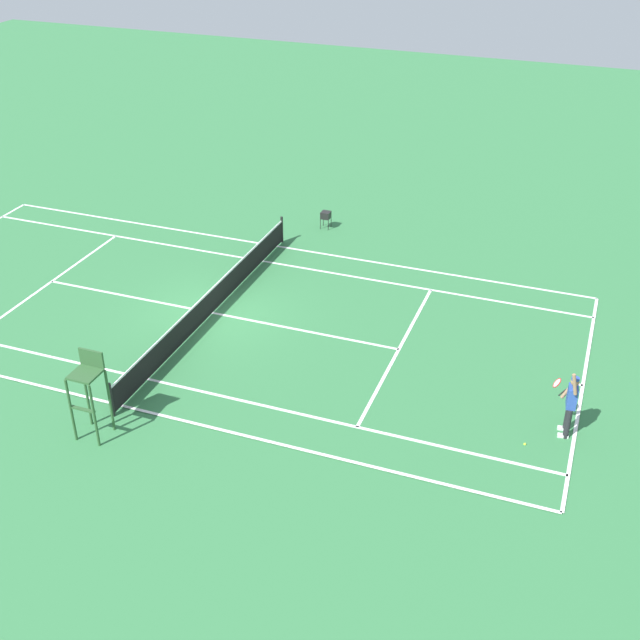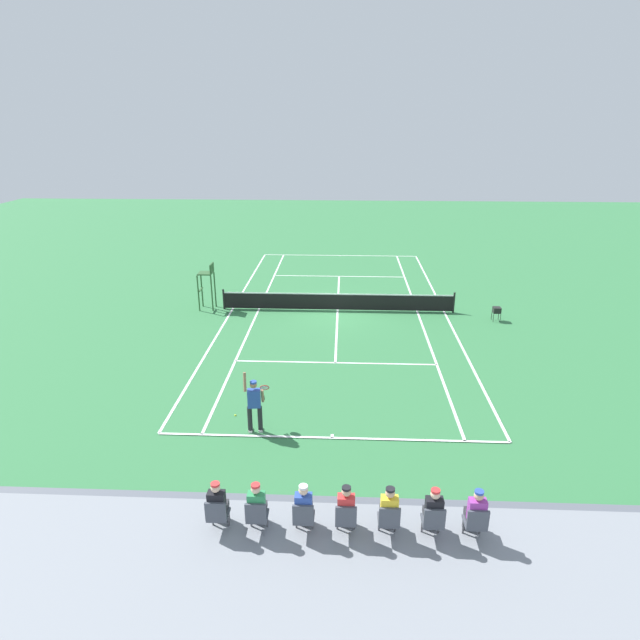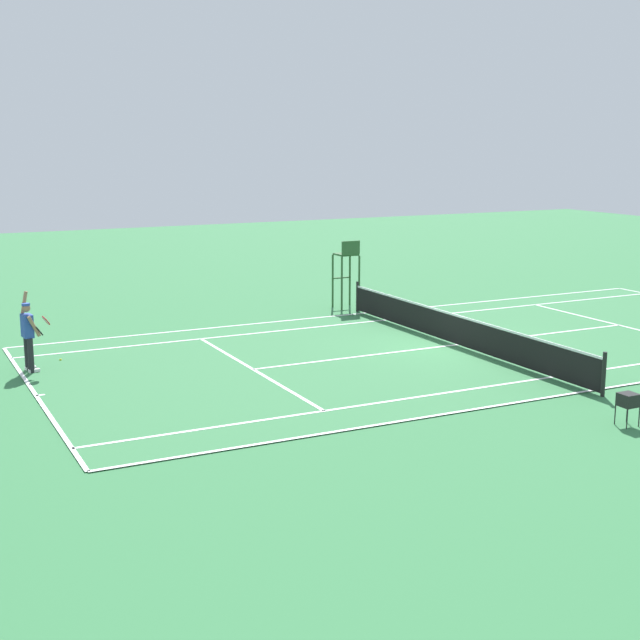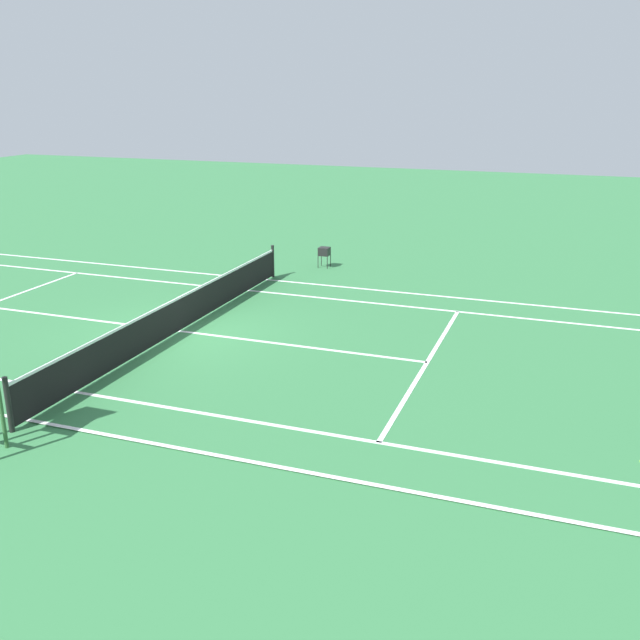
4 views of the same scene
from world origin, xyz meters
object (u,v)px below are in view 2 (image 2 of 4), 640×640
at_px(spectator_seated_6, 218,506).
at_px(tennis_player, 255,404).
at_px(spectator_seated_1, 433,513).
at_px(ball_hopper, 497,310).
at_px(umpire_chair, 207,280).
at_px(tennis_ball, 235,415).
at_px(spectator_seated_0, 475,514).
at_px(spectator_seated_4, 304,509).
at_px(spectator_seated_3, 346,510).
at_px(spectator_seated_2, 389,512).
at_px(spectator_seated_5, 257,507).

bearing_deg(spectator_seated_6, tennis_player, -88.52).
relative_size(spectator_seated_1, spectator_seated_6, 1.00).
bearing_deg(ball_hopper, umpire_chair, -4.44).
xyz_separation_m(spectator_seated_1, umpire_chair, (8.94, -17.15, -0.14)).
bearing_deg(tennis_ball, spectator_seated_0, 134.58).
distance_m(spectator_seated_0, spectator_seated_4, 3.55).
bearing_deg(spectator_seated_4, spectator_seated_6, 0.00).
xyz_separation_m(spectator_seated_1, spectator_seated_3, (1.80, 0.00, 0.00)).
xyz_separation_m(spectator_seated_3, umpire_chair, (7.14, -17.15, -0.14)).
xyz_separation_m(spectator_seated_2, tennis_ball, (4.57, -6.44, -1.66)).
xyz_separation_m(spectator_seated_2, spectator_seated_3, (0.89, 0.00, 0.00)).
distance_m(spectator_seated_1, spectator_seated_4, 2.68).
bearing_deg(umpire_chair, ball_hopper, 175.56).
bearing_deg(spectator_seated_5, spectator_seated_4, 180.00).
distance_m(spectator_seated_0, ball_hopper, 16.75).
distance_m(tennis_ball, umpire_chair, 11.36).
xyz_separation_m(spectator_seated_4, tennis_ball, (2.80, -6.44, -1.66)).
bearing_deg(spectator_seated_6, spectator_seated_1, 180.00).
distance_m(spectator_seated_1, tennis_ball, 8.62).
bearing_deg(tennis_player, tennis_ball, -47.52).
bearing_deg(spectator_seated_6, tennis_ball, -81.35).
xyz_separation_m(spectator_seated_4, spectator_seated_6, (1.82, 0.00, 0.00)).
distance_m(spectator_seated_0, spectator_seated_3, 2.67).
bearing_deg(umpire_chair, spectator_seated_6, 104.51).
height_order(tennis_player, umpire_chair, umpire_chair).
xyz_separation_m(spectator_seated_5, umpire_chair, (5.27, -17.15, -0.14)).
bearing_deg(spectator_seated_0, spectator_seated_4, 0.00).
height_order(spectator_seated_4, ball_hopper, spectator_seated_4).
bearing_deg(spectator_seated_2, spectator_seated_1, 180.00).
bearing_deg(ball_hopper, spectator_seated_5, 59.94).
distance_m(spectator_seated_2, tennis_ball, 8.07).
bearing_deg(spectator_seated_6, ball_hopper, -122.24).
relative_size(spectator_seated_1, spectator_seated_5, 1.00).
relative_size(spectator_seated_0, tennis_player, 0.61).
relative_size(spectator_seated_6, tennis_ball, 18.60).
distance_m(spectator_seated_2, tennis_player, 6.71).
xyz_separation_m(spectator_seated_0, spectator_seated_2, (1.78, 0.00, 0.00)).
height_order(spectator_seated_6, tennis_player, spectator_seated_6).
height_order(spectator_seated_2, spectator_seated_6, same).
height_order(spectator_seated_0, spectator_seated_3, same).
bearing_deg(spectator_seated_4, tennis_player, -70.48).
xyz_separation_m(spectator_seated_0, spectator_seated_1, (0.87, 0.00, 0.00)).
xyz_separation_m(tennis_player, ball_hopper, (-10.25, -10.50, -0.42)).
bearing_deg(spectator_seated_4, spectator_seated_5, 0.00).
bearing_deg(spectator_seated_6, spectator_seated_2, 180.00).
xyz_separation_m(tennis_ball, umpire_chair, (3.46, -10.71, 1.52)).
bearing_deg(tennis_ball, ball_hopper, -139.17).
relative_size(spectator_seated_5, umpire_chair, 0.52).
relative_size(tennis_player, umpire_chair, 0.85).
bearing_deg(tennis_ball, spectator_seated_6, 98.65).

